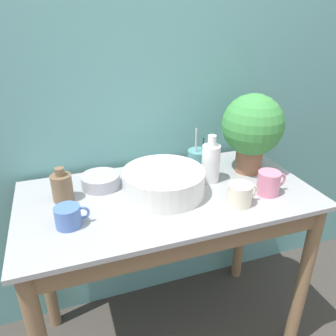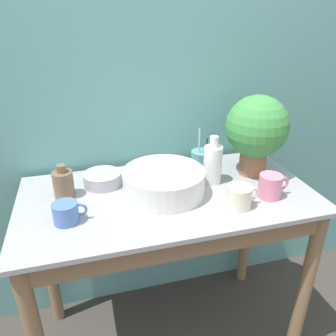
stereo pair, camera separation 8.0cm
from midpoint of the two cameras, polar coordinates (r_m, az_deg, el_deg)
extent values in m
cube|color=#609E9E|center=(1.63, -5.90, 11.83)|extent=(6.00, 0.05, 2.40)
cylinder|color=#846647|center=(1.73, 21.10, -18.32)|extent=(0.06, 0.06, 0.86)
cylinder|color=#846647|center=(1.85, -22.03, -15.15)|extent=(0.06, 0.06, 0.86)
cylinder|color=#846647|center=(2.07, 11.66, -8.96)|extent=(0.06, 0.06, 0.86)
cube|color=#846647|center=(1.23, 2.38, -13.27)|extent=(1.15, 0.02, 0.10)
cube|color=#9E9EA3|center=(1.41, -1.62, -4.78)|extent=(1.25, 0.65, 0.02)
cylinder|color=#8C5B42|center=(1.62, 12.49, 1.36)|extent=(0.13, 0.13, 0.11)
sphere|color=#3D8C42|center=(1.55, 13.11, 7.33)|extent=(0.28, 0.28, 0.28)
cylinder|color=silver|center=(1.38, -2.41, -2.50)|extent=(0.35, 0.35, 0.11)
cylinder|color=white|center=(1.48, 5.91, 0.75)|extent=(0.08, 0.08, 0.17)
cylinder|color=white|center=(1.44, 6.10, 4.74)|extent=(0.04, 0.04, 0.05)
cylinder|color=brown|center=(1.41, -19.50, -3.30)|extent=(0.08, 0.08, 0.11)
cylinder|color=brown|center=(1.38, -19.93, -0.64)|extent=(0.04, 0.04, 0.03)
cylinder|color=beige|center=(1.33, 10.70, -4.58)|extent=(0.10, 0.10, 0.09)
torus|color=beige|center=(1.36, 12.73, -4.00)|extent=(0.06, 0.01, 0.06)
cylinder|color=#4C70B7|center=(1.25, -18.82, -8.05)|extent=(0.09, 0.09, 0.08)
torus|color=#4C70B7|center=(1.25, -16.48, -7.57)|extent=(0.05, 0.01, 0.05)
cylinder|color=pink|center=(1.43, 15.58, -2.55)|extent=(0.10, 0.10, 0.10)
torus|color=pink|center=(1.46, 17.32, -2.04)|extent=(0.07, 0.01, 0.07)
cylinder|color=#A8A8B2|center=(1.48, -13.16, -2.21)|extent=(0.17, 0.17, 0.06)
cylinder|color=#569399|center=(1.61, 3.85, 1.49)|extent=(0.10, 0.10, 0.09)
cylinder|color=#333333|center=(1.61, 4.58, 2.72)|extent=(0.01, 0.02, 0.16)
cylinder|color=#B7B7BC|center=(1.57, 3.43, 3.18)|extent=(0.01, 0.02, 0.21)
camera|label=1|loc=(0.04, -91.69, -0.81)|focal=35.00mm
camera|label=2|loc=(0.04, 88.31, 0.81)|focal=35.00mm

